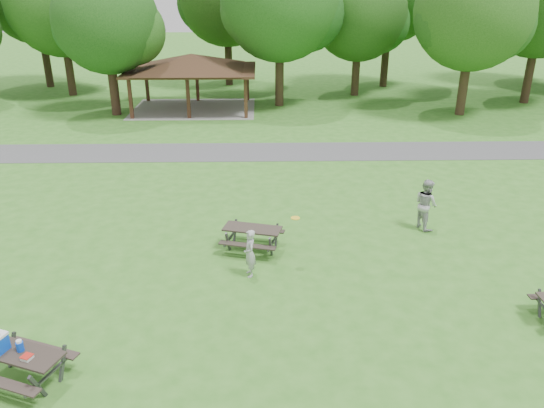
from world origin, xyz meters
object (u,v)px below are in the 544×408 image
(picnic_table_near, at_px, (14,353))
(frisbee_thrower, at_px, (250,253))
(picnic_table_middle, at_px, (252,233))
(frisbee_catcher, at_px, (426,204))

(picnic_table_near, xyz_separation_m, frisbee_thrower, (5.21, 4.52, 0.01))
(picnic_table_near, distance_m, frisbee_thrower, 6.90)
(picnic_table_middle, xyz_separation_m, frisbee_thrower, (-0.06, -1.70, 0.15))
(frisbee_thrower, bearing_deg, picnic_table_near, -61.09)
(picnic_table_near, distance_m, picnic_table_middle, 8.16)
(picnic_table_middle, xyz_separation_m, frisbee_catcher, (6.27, 1.55, 0.33))
(frisbee_thrower, bearing_deg, picnic_table_middle, 166.07)
(frisbee_thrower, bearing_deg, frisbee_catcher, 105.17)
(frisbee_thrower, xyz_separation_m, frisbee_catcher, (6.32, 3.25, 0.18))
(frisbee_thrower, height_order, frisbee_catcher, frisbee_catcher)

